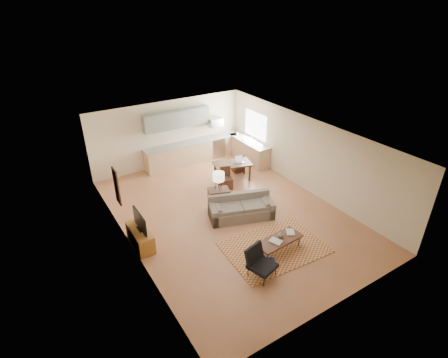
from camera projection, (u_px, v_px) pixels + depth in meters
room at (229, 177)px, 10.81m from camera, size 9.00×9.00×9.00m
kitchen_counter_back at (193, 151)px, 14.78m from camera, size 4.26×0.64×0.92m
kitchen_counter_right at (249, 151)px, 14.84m from camera, size 0.64×2.26×0.92m
kitchen_range at (216, 146)px, 15.29m from camera, size 0.62×0.62×0.90m
kitchen_microwave at (215, 122)px, 14.79m from camera, size 0.62×0.40×0.35m
upper_cabinets at (177, 119)px, 13.90m from camera, size 2.80×0.34×0.70m
window_right at (255, 125)px, 14.47m from camera, size 0.02×1.40×1.05m
wall_art_left at (117, 186)px, 9.89m from camera, size 0.06×0.42×1.10m
triptych at (167, 125)px, 13.92m from camera, size 1.70×0.04×0.50m
rug at (274, 248)px, 9.89m from camera, size 2.88×2.08×0.02m
sofa at (241, 208)px, 11.09m from camera, size 2.30×1.55×0.74m
coffee_table at (279, 245)px, 9.69m from camera, size 1.41×0.65×0.42m
book_a at (273, 244)px, 9.41m from camera, size 0.47×0.50×0.03m
book_b at (286, 232)px, 9.87m from camera, size 0.49×0.50×0.02m
vase at (281, 234)px, 9.65m from camera, size 0.24×0.24×0.18m
armchair at (262, 264)px, 8.74m from camera, size 0.87×0.87×0.80m
tv_credenza at (140, 237)px, 9.89m from camera, size 0.45×1.18×0.54m
tv at (140, 221)px, 9.66m from camera, size 0.09×0.91×0.54m
console_table at (219, 200)px, 11.47m from camera, size 0.78×0.63×0.78m
table_lamp at (219, 181)px, 11.14m from camera, size 0.49×0.49×0.62m
dining_table at (232, 171)px, 13.37m from camera, size 1.55×1.13×0.71m
dining_chair_near at (227, 178)px, 12.72m from camera, size 0.50×0.51×0.83m
dining_chair_far at (237, 163)px, 13.97m from camera, size 0.42×0.43×0.78m
laptop at (240, 160)px, 13.21m from camera, size 0.35×0.30×0.22m
soap_bottle at (237, 134)px, 15.09m from camera, size 0.11×0.11×0.19m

